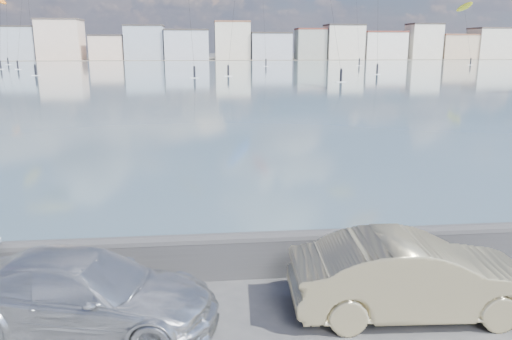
# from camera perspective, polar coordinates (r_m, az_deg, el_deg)

# --- Properties ---
(bay_water) EXTENTS (500.00, 177.00, 0.00)m
(bay_water) POSITION_cam_1_polar(r_m,az_deg,el_deg) (99.46, -5.92, 10.98)
(bay_water) COLOR #395668
(bay_water) RESTS_ON ground
(far_shore_strip) EXTENTS (500.00, 60.00, 0.00)m
(far_shore_strip) POSITION_cam_1_polar(r_m,az_deg,el_deg) (207.89, -6.03, 12.53)
(far_shore_strip) COLOR #4C473D
(far_shore_strip) RESTS_ON ground
(seawall) EXTENTS (400.00, 0.36, 1.08)m
(seawall) POSITION_cam_1_polar(r_m,az_deg,el_deg) (11.48, -4.35, -9.57)
(seawall) COLOR #28282B
(seawall) RESTS_ON ground
(far_buildings) EXTENTS (240.79, 13.26, 14.60)m
(far_buildings) POSITION_cam_1_polar(r_m,az_deg,el_deg) (193.83, -5.67, 14.22)
(far_buildings) COLOR beige
(far_buildings) RESTS_ON ground
(car_silver) EXTENTS (5.30, 3.09, 1.44)m
(car_silver) POSITION_cam_1_polar(r_m,az_deg,el_deg) (10.04, -18.95, -13.10)
(car_silver) COLOR silver
(car_silver) RESTS_ON ground
(car_champagne) EXTENTS (4.88, 1.93, 1.58)m
(car_champagne) POSITION_cam_1_polar(r_m,az_deg,el_deg) (10.44, 17.58, -11.49)
(car_champagne) COLOR #C2B384
(car_champagne) RESTS_ON ground
(kitesurfer_2) EXTENTS (5.87, 11.71, 16.90)m
(kitesurfer_2) POSITION_cam_1_polar(r_m,az_deg,el_deg) (134.41, -27.16, 16.75)
(kitesurfer_2) COLOR orange
(kitesurfer_2) RESTS_ON ground
(kitesurfer_10) EXTENTS (4.34, 15.05, 17.47)m
(kitesurfer_10) POSITION_cam_1_polar(r_m,az_deg,el_deg) (161.33, 22.72, 16.74)
(kitesurfer_10) COLOR yellow
(kitesurfer_10) RESTS_ON ground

